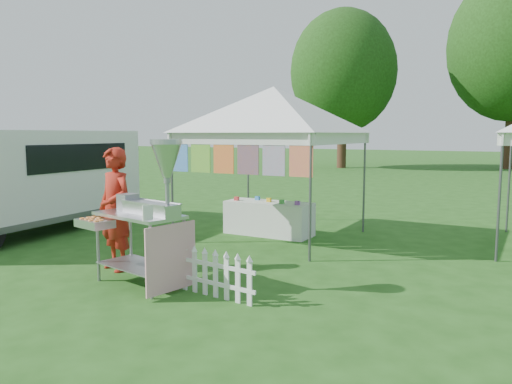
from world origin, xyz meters
The scene contains 8 objects.
ground centered at (0.00, 0.00, 0.00)m, with size 120.00×120.00×0.00m, color #214D16.
canopy_main centered at (0.00, 3.49, 2.99)m, with size 4.24×4.24×3.45m.
tree_left centered at (-6.00, 24.00, 5.83)m, with size 6.40×6.40×9.53m.
donut_cart centered at (0.11, -0.30, 1.18)m, with size 1.58×0.98×2.01m.
vendor centered at (-0.96, 0.15, 0.94)m, with size 0.68×0.45×1.88m, color #A92114.
cargo_van centered at (-4.80, 1.47, 1.16)m, with size 2.54×5.34×2.15m.
picket_fence centered at (1.02, -0.18, 0.29)m, with size 1.43×0.19×0.56m.
display_table centered at (-0.20, 3.68, 0.34)m, with size 1.80×0.70×0.68m, color white.
Camera 1 is at (4.60, -5.30, 2.08)m, focal length 35.00 mm.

